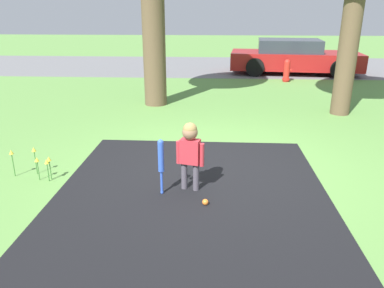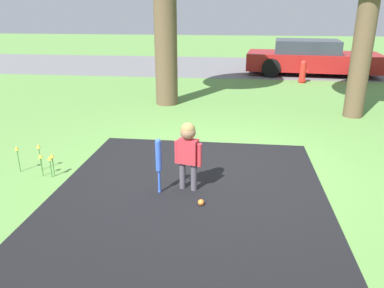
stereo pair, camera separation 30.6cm
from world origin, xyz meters
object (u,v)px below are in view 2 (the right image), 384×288
at_px(fire_hydrant, 303,72).
at_px(baseball_bat, 159,158).
at_px(child, 188,147).
at_px(sports_ball, 201,202).
at_px(parked_car, 311,58).

bearing_deg(fire_hydrant, baseball_bat, -110.16).
xyz_separation_m(child, baseball_bat, (-0.35, -0.14, -0.11)).
height_order(baseball_bat, fire_hydrant, baseball_bat).
distance_m(sports_ball, fire_hydrant, 8.65).
bearing_deg(fire_hydrant, parked_car, 73.50).
height_order(sports_ball, fire_hydrant, fire_hydrant).
relative_size(child, baseball_bat, 1.24).
height_order(child, sports_ball, child).
bearing_deg(parked_car, sports_ball, -100.84).
xyz_separation_m(fire_hydrant, parked_car, (0.52, 1.75, 0.23)).
height_order(sports_ball, parked_car, parked_car).
bearing_deg(parked_car, baseball_bat, -104.20).
relative_size(child, sports_ball, 12.05).
bearing_deg(fire_hydrant, sports_ball, -106.08).
bearing_deg(sports_ball, baseball_bat, 155.05).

